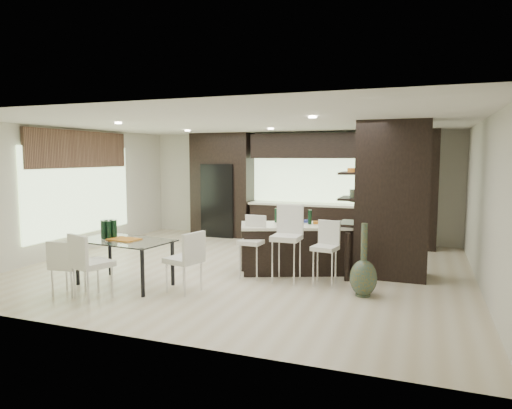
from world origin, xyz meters
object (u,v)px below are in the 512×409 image
at_px(stool_left, 252,253).
at_px(chair_far, 69,269).
at_px(bench, 312,257).
at_px(kitchen_island, 299,248).
at_px(stool_mid, 286,252).
at_px(dining_table, 125,263).
at_px(stool_right, 325,260).
at_px(chair_near, 93,268).
at_px(floor_vase, 364,260).
at_px(chair_end, 184,264).

xyz_separation_m(stool_left, chair_far, (-2.27, -1.85, -0.04)).
bearing_deg(bench, kitchen_island, 163.16).
xyz_separation_m(stool_mid, dining_table, (-2.42, -1.09, -0.15)).
relative_size(stool_mid, bench, 0.73).
bearing_deg(kitchen_island, dining_table, -164.25).
bearing_deg(kitchen_island, chair_far, -160.11).
height_order(kitchen_island, chair_far, kitchen_island).
height_order(stool_right, bench, stool_right).
distance_m(kitchen_island, dining_table, 3.05).
height_order(chair_near, chair_far, chair_near).
height_order(stool_mid, dining_table, stool_mid).
distance_m(stool_left, chair_near, 2.59).
relative_size(stool_mid, chair_near, 1.15).
xyz_separation_m(stool_right, chair_far, (-3.54, -1.86, -0.03)).
bearing_deg(stool_right, chair_near, -137.88).
height_order(kitchen_island, bench, kitchen_island).
bearing_deg(bench, floor_vase, -65.54).
xyz_separation_m(stool_mid, stool_right, (0.64, 0.04, -0.09)).
bearing_deg(chair_end, stool_right, -46.28).
height_order(stool_mid, floor_vase, floor_vase).
relative_size(dining_table, chair_end, 1.76).
bearing_deg(stool_left, dining_table, -144.08).
bearing_deg(stool_right, dining_table, -149.32).
bearing_deg(dining_table, bench, 42.58).
distance_m(kitchen_island, stool_right, 0.97).
distance_m(chair_near, chair_far, 0.49).
height_order(bench, chair_near, chair_near).
relative_size(kitchen_island, floor_vase, 1.87).
bearing_deg(stool_mid, chair_near, -142.64).
bearing_deg(stool_mid, chair_end, -140.69).
distance_m(bench, chair_end, 2.45).
bearing_deg(bench, stool_right, -81.24).
bearing_deg(chair_end, floor_vase, -60.21).
height_order(chair_far, chair_end, chair_end).
height_order(floor_vase, chair_near, floor_vase).
bearing_deg(floor_vase, kitchen_island, 139.62).
bearing_deg(dining_table, stool_left, 39.74).
bearing_deg(kitchen_island, stool_right, -70.83).
bearing_deg(kitchen_island, stool_left, -152.60).
height_order(kitchen_island, chair_near, chair_near).
relative_size(bench, chair_far, 1.81).
relative_size(chair_far, chair_end, 0.89).
distance_m(stool_mid, floor_vase, 1.35).
relative_size(stool_left, chair_near, 0.96).
xyz_separation_m(kitchen_island, stool_left, (-0.64, -0.74, 0.00)).
bearing_deg(bench, chair_far, -159.44).
xyz_separation_m(kitchen_island, dining_table, (-2.42, -1.86, -0.06)).
distance_m(kitchen_island, bench, 0.29).
relative_size(stool_mid, chair_far, 1.33).
distance_m(floor_vase, chair_near, 4.02).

